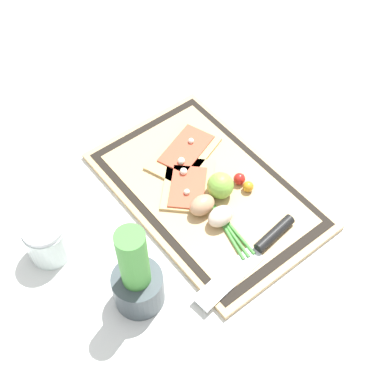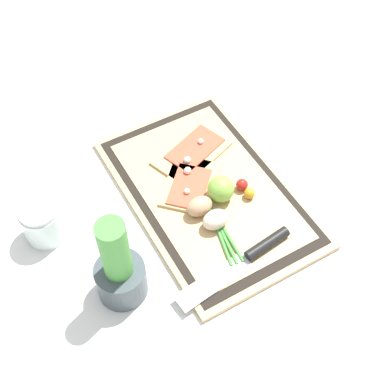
{
  "view_description": "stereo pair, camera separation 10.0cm",
  "coord_description": "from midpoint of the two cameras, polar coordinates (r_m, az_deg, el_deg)",
  "views": [
    {
      "loc": [
        -0.52,
        0.45,
        0.92
      ],
      "look_at": [
        0.0,
        0.04,
        0.03
      ],
      "focal_mm": 50.0,
      "sensor_mm": 36.0,
      "label": 1
    },
    {
      "loc": [
        -0.57,
        0.37,
        0.92
      ],
      "look_at": [
        0.0,
        0.04,
        0.03
      ],
      "focal_mm": 50.0,
      "sensor_mm": 36.0,
      "label": 2
    }
  ],
  "objects": [
    {
      "name": "cherry_tomato_yellow",
      "position": [
        1.12,
        3.5,
        0.43
      ],
      "size": [
        0.02,
        0.02,
        0.02
      ],
      "primitive_type": "sphere",
      "color": "orange",
      "rests_on": "cutting_board"
    },
    {
      "name": "cutting_board",
      "position": [
        1.14,
        -0.93,
        0.09
      ],
      "size": [
        0.5,
        0.32,
        0.02
      ],
      "color": "tan",
      "rests_on": "ground_plane"
    },
    {
      "name": "herb_pot",
      "position": [
        0.96,
        -8.9,
        -9.35
      ],
      "size": [
        0.09,
        0.09,
        0.22
      ],
      "color": "#3D474C",
      "rests_on": "ground_plane"
    },
    {
      "name": "scallion_bunch",
      "position": [
        1.12,
        -0.99,
        -0.72
      ],
      "size": [
        0.33,
        0.08,
        0.01
      ],
      "color": "#47933D",
      "rests_on": "cutting_board"
    },
    {
      "name": "pizza_slice_far",
      "position": [
        1.13,
        -2.93,
        0.63
      ],
      "size": [
        0.17,
        0.17,
        0.02
      ],
      "color": "tan",
      "rests_on": "cutting_board"
    },
    {
      "name": "cherry_tomato_red",
      "position": [
        1.13,
        2.59,
        1.27
      ],
      "size": [
        0.03,
        0.03,
        0.03
      ],
      "primitive_type": "sphere",
      "color": "red",
      "rests_on": "cutting_board"
    },
    {
      "name": "egg_pink",
      "position": [
        1.07,
        0.39,
        -2.77
      ],
      "size": [
        0.04,
        0.06,
        0.04
      ],
      "primitive_type": "ellipsoid",
      "color": "beige",
      "rests_on": "cutting_board"
    },
    {
      "name": "sauce_jar",
      "position": [
        1.08,
        -17.73,
        -5.24
      ],
      "size": [
        0.08,
        0.08,
        0.09
      ],
      "color": "silver",
      "rests_on": "ground_plane"
    },
    {
      "name": "ground_plane",
      "position": [
        1.15,
        -0.93,
        -0.14
      ],
      "size": [
        6.0,
        6.0,
        0.0
      ],
      "primitive_type": "plane",
      "color": "silver"
    },
    {
      "name": "egg_brown",
      "position": [
        1.08,
        -1.53,
        -1.57
      ],
      "size": [
        0.04,
        0.06,
        0.04
      ],
      "primitive_type": "ellipsoid",
      "color": "tan",
      "rests_on": "cutting_board"
    },
    {
      "name": "pizza_slice_near",
      "position": [
        1.19,
        -3.25,
        4.09
      ],
      "size": [
        0.15,
        0.19,
        0.02
      ],
      "color": "tan",
      "rests_on": "cutting_board"
    },
    {
      "name": "knife",
      "position": [
        1.05,
        4.78,
        -5.89
      ],
      "size": [
        0.06,
        0.26,
        0.02
      ],
      "color": "silver",
      "rests_on": "cutting_board"
    },
    {
      "name": "lime",
      "position": [
        1.1,
        0.47,
        0.53
      ],
      "size": [
        0.06,
        0.06,
        0.06
      ],
      "primitive_type": "sphere",
      "color": "#7FB742",
      "rests_on": "cutting_board"
    }
  ]
}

